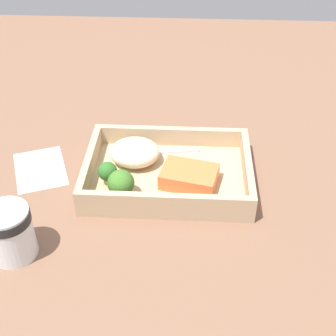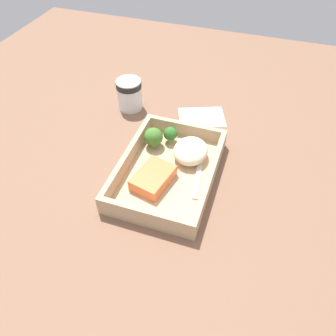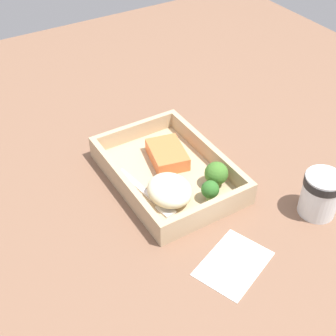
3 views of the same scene
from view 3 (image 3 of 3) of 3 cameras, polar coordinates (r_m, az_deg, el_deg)
ground_plane at (r=93.31cm, az=0.00°, el=-1.73°), size 160.00×160.00×2.00cm
takeout_tray at (r=92.25cm, az=0.00°, el=-1.00°), size 28.87×20.38×1.20cm
tray_rim at (r=90.68cm, az=0.00°, el=0.15°), size 28.87×20.38×3.60cm
salmon_fillet at (r=94.25cm, az=-0.09°, el=1.65°), size 10.59×8.50×2.84cm
mashed_potatoes at (r=85.14cm, az=0.20°, el=-2.72°), size 9.01×7.90×4.36cm
broccoli_floret_1 at (r=88.15cm, az=5.91°, el=-0.70°), size 4.50×4.50×5.09cm
broccoli_floret_2 at (r=85.20cm, az=5.16°, el=-2.67°), size 3.34×3.34×4.20cm
fork at (r=87.21cm, az=-2.42°, el=-3.26°), size 15.87×3.98×0.44cm
paper_cup at (r=87.04cm, az=18.13°, el=-2.87°), size 6.88×6.88×8.44cm
receipt_slip at (r=78.71cm, az=7.99°, el=-11.46°), size 12.62×14.59×0.24cm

